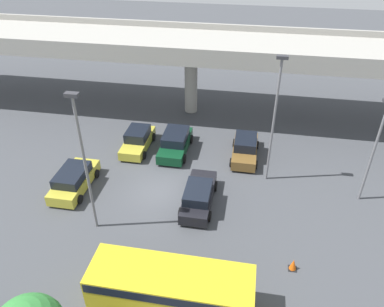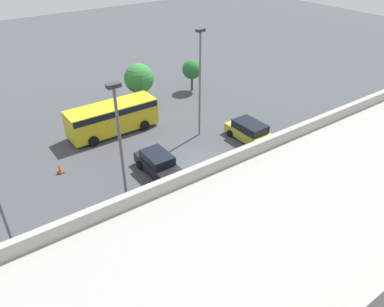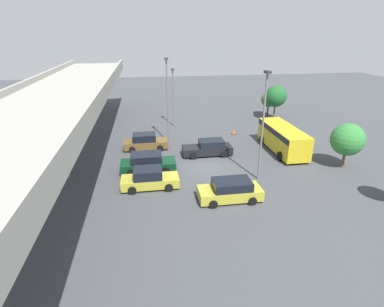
{
  "view_description": "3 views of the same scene",
  "coord_description": "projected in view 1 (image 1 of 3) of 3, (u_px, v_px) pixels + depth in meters",
  "views": [
    {
      "loc": [
        5.7,
        -19.18,
        16.31
      ],
      "look_at": [
        1.78,
        2.86,
        1.47
      ],
      "focal_mm": 35.0,
      "sensor_mm": 36.0,
      "label": 1
    },
    {
      "loc": [
        13.89,
        18.55,
        15.58
      ],
      "look_at": [
        0.87,
        0.37,
        1.59
      ],
      "focal_mm": 35.0,
      "sensor_mm": 36.0,
      "label": 2
    },
    {
      "loc": [
        -24.22,
        5.03,
        11.47
      ],
      "look_at": [
        -0.07,
        1.29,
        1.46
      ],
      "focal_mm": 28.0,
      "sensor_mm": 36.0,
      "label": 3
    }
  ],
  "objects": [
    {
      "name": "shuttle_bus",
      "position": [
        171.0,
        288.0,
        17.36
      ],
      "size": [
        7.6,
        2.71,
        2.52
      ],
      "color": "gold",
      "rests_on": "ground_plane"
    },
    {
      "name": "parked_car_1",
      "position": [
        138.0,
        140.0,
        29.82
      ],
      "size": [
        2.02,
        4.49,
        1.63
      ],
      "rotation": [
        0.0,
        0.0,
        -1.57
      ],
      "color": "gold",
      "rests_on": "ground_plane"
    },
    {
      "name": "parked_car_2",
      "position": [
        175.0,
        142.0,
        29.42
      ],
      "size": [
        2.21,
        4.76,
        1.64
      ],
      "rotation": [
        0.0,
        0.0,
        -1.57
      ],
      "color": "#0C381E",
      "rests_on": "ground_plane"
    },
    {
      "name": "parked_car_4",
      "position": [
        245.0,
        148.0,
        28.74
      ],
      "size": [
        2.05,
        4.53,
        1.65
      ],
      "rotation": [
        0.0,
        0.0,
        -1.57
      ],
      "color": "brown",
      "rests_on": "ground_plane"
    },
    {
      "name": "lamp_post_near_aisle",
      "position": [
        275.0,
        114.0,
        23.95
      ],
      "size": [
        0.7,
        0.35,
        9.02
      ],
      "color": "slate",
      "rests_on": "ground_plane"
    },
    {
      "name": "lamp_post_by_overpass",
      "position": [
        84.0,
        157.0,
        20.02
      ],
      "size": [
        0.7,
        0.35,
        8.82
      ],
      "color": "slate",
      "rests_on": "ground_plane"
    },
    {
      "name": "lamp_post_mid_lot",
      "position": [
        376.0,
        144.0,
        22.6
      ],
      "size": [
        0.7,
        0.35,
        7.27
      ],
      "color": "slate",
      "rests_on": "ground_plane"
    },
    {
      "name": "ground_plane",
      "position": [
        159.0,
        192.0,
        25.58
      ],
      "size": [
        118.48,
        118.48,
        0.0
      ],
      "primitive_type": "plane",
      "color": "#424449"
    },
    {
      "name": "traffic_cone",
      "position": [
        293.0,
        265.0,
        19.96
      ],
      "size": [
        0.44,
        0.44,
        0.7
      ],
      "color": "black",
      "rests_on": "ground_plane"
    },
    {
      "name": "parked_car_3",
      "position": [
        199.0,
        195.0,
        24.12
      ],
      "size": [
        2.02,
        4.87,
        1.55
      ],
      "rotation": [
        0.0,
        0.0,
        1.57
      ],
      "color": "black",
      "rests_on": "ground_plane"
    },
    {
      "name": "highway_overpass",
      "position": [
        191.0,
        48.0,
        32.37
      ],
      "size": [
        56.45,
        7.79,
        7.23
      ],
      "color": "#9E9B93",
      "rests_on": "ground_plane"
    },
    {
      "name": "parked_car_0",
      "position": [
        74.0,
        180.0,
        25.48
      ],
      "size": [
        2.14,
        4.59,
        1.55
      ],
      "rotation": [
        0.0,
        0.0,
        1.57
      ],
      "color": "gold",
      "rests_on": "ground_plane"
    }
  ]
}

